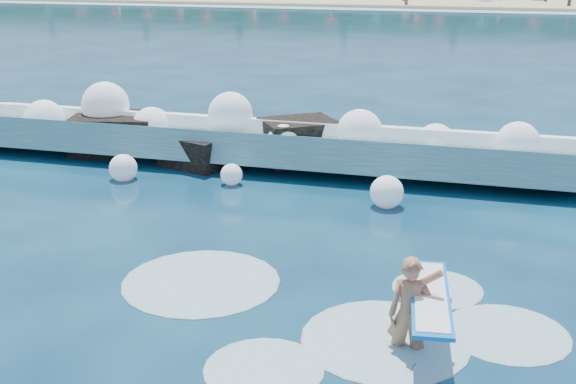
# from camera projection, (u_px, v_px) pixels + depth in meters

# --- Properties ---
(ground) EXTENTS (200.00, 200.00, 0.00)m
(ground) POSITION_uv_depth(u_px,v_px,m) (183.00, 278.00, 13.58)
(ground) COLOR #07223F
(ground) RESTS_ON ground
(beach) EXTENTS (140.00, 20.00, 0.40)m
(beach) POSITION_uv_depth(u_px,v_px,m) (447.00, 2.00, 84.84)
(beach) COLOR tan
(beach) RESTS_ON ground
(wet_band) EXTENTS (140.00, 5.00, 0.08)m
(wet_band) POSITION_uv_depth(u_px,v_px,m) (440.00, 10.00, 74.84)
(wet_band) COLOR silver
(wet_band) RESTS_ON ground
(breaking_wave) EXTENTS (17.99, 2.80, 1.55)m
(breaking_wave) POSITION_uv_depth(u_px,v_px,m) (252.00, 144.00, 20.90)
(breaking_wave) COLOR teal
(breaking_wave) RESTS_ON ground
(rock_cluster) EXTENTS (8.42, 3.45, 1.44)m
(rock_cluster) POSITION_uv_depth(u_px,v_px,m) (195.00, 142.00, 21.43)
(rock_cluster) COLOR black
(rock_cluster) RESTS_ON ground
(surfer_with_board) EXTENTS (1.06, 2.99, 1.84)m
(surfer_with_board) POSITION_uv_depth(u_px,v_px,m) (414.00, 311.00, 10.90)
(surfer_with_board) COLOR #A96F4F
(surfer_with_board) RESTS_ON ground
(wave_spray) EXTENTS (15.16, 4.26, 2.15)m
(wave_spray) POSITION_uv_depth(u_px,v_px,m) (230.00, 127.00, 20.81)
(wave_spray) COLOR white
(wave_spray) RESTS_ON ground
(surf_foam) EXTENTS (9.10, 5.14, 0.15)m
(surf_foam) POSITION_uv_depth(u_px,v_px,m) (327.00, 317.00, 12.13)
(surf_foam) COLOR silver
(surf_foam) RESTS_ON ground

